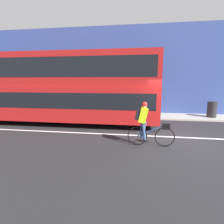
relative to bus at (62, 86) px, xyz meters
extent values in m
plane|color=#232326|center=(6.02, -2.06, -2.17)|extent=(80.00, 80.00, 0.00)
cube|color=silver|center=(6.02, -1.83, -2.16)|extent=(50.00, 0.14, 0.01)
cube|color=#A8A399|center=(6.02, 2.59, -2.12)|extent=(60.00, 2.04, 0.10)
cube|color=#33478C|center=(6.02, 3.76, 1.00)|extent=(60.00, 0.30, 6.33)
cylinder|color=black|center=(3.33, 0.00, -1.63)|extent=(1.07, 0.30, 1.07)
cylinder|color=black|center=(-3.33, 0.00, -1.63)|extent=(1.07, 0.30, 1.07)
cube|color=#B21919|center=(0.00, 0.00, -0.93)|extent=(10.74, 2.57, 1.83)
cube|color=black|center=(0.00, 0.00, -0.71)|extent=(10.31, 2.59, 0.80)
cube|color=#B21919|center=(0.00, 0.00, 0.86)|extent=(10.74, 2.46, 1.75)
cube|color=black|center=(0.00, 0.00, 0.94)|extent=(10.31, 2.48, 0.98)
torus|color=black|center=(5.33, -3.05, -1.80)|extent=(0.74, 0.04, 0.74)
torus|color=black|center=(4.31, -3.05, -1.80)|extent=(0.74, 0.04, 0.74)
cylinder|color=#2D4C8C|center=(4.82, -3.05, -1.56)|extent=(1.03, 0.03, 0.50)
cylinder|color=#2D4C8C|center=(4.44, -3.05, -1.53)|extent=(0.03, 0.03, 0.54)
cube|color=black|center=(5.36, -3.05, -1.38)|extent=(0.26, 0.16, 0.22)
cube|color=#D8EA19|center=(4.51, -3.05, -0.99)|extent=(0.37, 0.32, 0.58)
cube|color=black|center=(4.31, -3.05, -0.97)|extent=(0.21, 0.26, 0.38)
cylinder|color=#384C7A|center=(4.55, -2.96, -1.58)|extent=(0.22, 0.11, 0.66)
cylinder|color=#384C7A|center=(4.55, -3.14, -1.58)|extent=(0.20, 0.11, 0.66)
sphere|color=tan|center=(4.55, -3.05, -0.63)|extent=(0.19, 0.19, 0.19)
sphere|color=red|center=(4.55, -3.05, -0.59)|extent=(0.21, 0.21, 0.21)
cylinder|color=#262628|center=(9.08, 2.49, -1.56)|extent=(0.58, 0.58, 1.01)
camera|label=1|loc=(4.29, -9.52, 0.28)|focal=28.00mm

